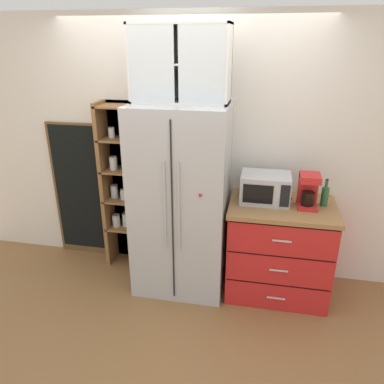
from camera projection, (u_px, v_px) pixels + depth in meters
The scene contains 12 objects.
ground_plane at pixel (183, 280), 3.81m from camera, with size 10.60×10.60×0.00m, color olive.
wall_back_cream at pixel (190, 150), 3.69m from camera, with size 4.91×0.10×2.55m, color silver.
refrigerator at pixel (182, 200), 3.46m from camera, with size 0.85×0.73×1.80m.
pantry_shelf_column at pixel (125, 185), 3.84m from camera, with size 0.45×0.30×1.76m.
counter_cabinet at pixel (278, 249), 3.49m from camera, with size 0.95×0.68×0.92m.
microwave at pixel (265, 188), 3.34m from camera, with size 0.44×0.33×0.26m.
coffee_maker at pixel (308, 190), 3.23m from camera, with size 0.17×0.20×0.31m.
mug_charcoal at pixel (283, 199), 3.33m from camera, with size 0.12×0.08×0.09m.
bottle_green at pixel (325, 194), 3.26m from camera, with size 0.06×0.06×0.25m.
bottle_cobalt at pixel (284, 193), 3.28m from camera, with size 0.07×0.07×0.25m.
upper_cabinet at pixel (181, 64), 3.05m from camera, with size 0.82×0.32×0.62m.
chalkboard_menu at pixel (80, 191), 4.03m from camera, with size 0.60×0.04×1.51m.
Camera 1 is at (0.71, -3.10, 2.29)m, focal length 34.48 mm.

